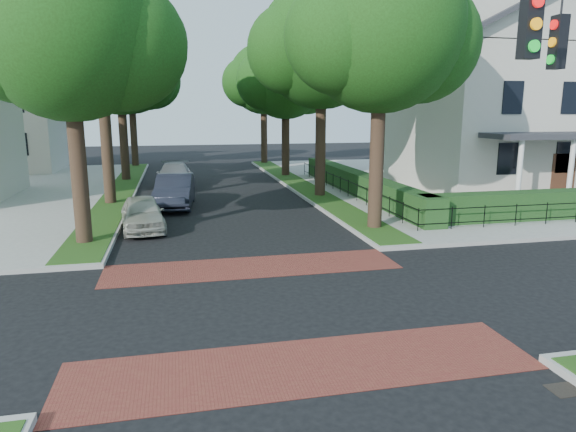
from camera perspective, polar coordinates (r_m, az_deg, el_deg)
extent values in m
plane|color=black|center=(13.01, -1.77, -9.83)|extent=(120.00, 120.00, 0.00)
cube|color=gray|center=(38.05, 22.57, 3.76)|extent=(30.00, 30.00, 0.15)
cube|color=maroon|center=(15.98, -3.90, -5.67)|extent=(9.00, 2.20, 0.01)
cube|color=maroon|center=(10.16, 1.71, -16.31)|extent=(9.00, 2.20, 0.01)
cube|color=black|center=(10.61, 28.64, -16.56)|extent=(0.65, 0.45, 0.01)
cube|color=#254A15|center=(32.24, 1.39, 3.52)|extent=(1.60, 29.80, 0.02)
cube|color=#254A15|center=(31.50, -18.09, 2.74)|extent=(1.60, 29.80, 0.02)
cylinder|color=black|center=(20.42, 9.91, 8.90)|extent=(0.56, 0.56, 7.35)
sphere|color=#19390F|center=(20.61, 10.32, 19.75)|extent=(6.20, 6.20, 6.20)
sphere|color=#19390F|center=(21.52, 14.37, 18.15)|extent=(4.65, 4.65, 4.65)
sphere|color=#19390F|center=(19.85, 6.14, 19.30)|extent=(4.34, 4.34, 4.34)
sphere|color=#19390F|center=(22.15, 8.99, 20.53)|extent=(4.03, 4.03, 4.03)
cylinder|color=black|center=(27.98, 3.66, 10.14)|extent=(0.56, 0.56, 7.70)
sphere|color=#19390F|center=(28.16, 3.77, 18.44)|extent=(6.60, 6.60, 6.60)
sphere|color=#19390F|center=(28.95, 7.21, 17.40)|extent=(4.95, 4.95, 4.95)
sphere|color=#19390F|center=(27.53, 0.41, 17.99)|extent=(4.62, 4.62, 4.62)
sphere|color=#19390F|center=(29.83, 3.05, 19.04)|extent=(4.29, 4.29, 4.29)
cylinder|color=black|center=(36.73, -0.27, 9.73)|extent=(0.56, 0.56, 6.65)
sphere|color=#19390F|center=(36.77, -0.28, 15.21)|extent=(5.80, 5.80, 5.80)
sphere|color=#19390F|center=(37.41, 2.09, 14.53)|extent=(4.35, 4.35, 4.35)
sphere|color=#19390F|center=(36.28, -2.53, 14.77)|extent=(4.06, 4.06, 4.06)
sphere|color=#19390F|center=(38.24, -0.60, 15.83)|extent=(3.77, 3.77, 3.77)
cylinder|color=black|center=(45.56, -2.69, 10.33)|extent=(0.56, 0.56, 7.00)
sphere|color=#19390F|center=(45.62, -2.74, 14.98)|extent=(6.00, 6.00, 6.00)
sphere|color=#19390F|center=(46.20, -0.71, 14.46)|extent=(4.50, 4.50, 4.50)
sphere|color=#19390F|center=(45.18, -4.63, 14.61)|extent=(4.20, 4.20, 4.20)
sphere|color=#19390F|center=(47.14, -2.94, 15.48)|extent=(3.90, 3.90, 3.90)
cylinder|color=black|center=(19.21, -22.44, 7.50)|extent=(0.56, 0.56, 7.00)
sphere|color=#19390F|center=(19.35, -23.34, 18.47)|extent=(6.00, 6.00, 6.00)
sphere|color=#19390F|center=(19.38, -18.05, 17.63)|extent=(4.50, 4.50, 4.50)
sphere|color=#19390F|center=(19.43, -27.92, 17.15)|extent=(4.20, 4.20, 4.20)
sphere|color=#19390F|center=(20.86, -22.38, 19.37)|extent=(3.90, 3.90, 3.90)
cylinder|color=black|center=(27.10, -19.66, 9.81)|extent=(0.56, 0.56, 8.05)
sphere|color=#19390F|center=(27.33, -20.31, 18.74)|extent=(6.40, 6.40, 6.40)
sphere|color=#19390F|center=(27.43, -16.33, 18.11)|extent=(4.80, 4.80, 4.80)
sphere|color=#19390F|center=(27.34, -23.81, 17.84)|extent=(4.48, 4.48, 4.48)
sphere|color=#19390F|center=(28.97, -19.74, 19.34)|extent=(4.16, 4.16, 4.16)
cylinder|color=black|center=(36.06, -17.86, 9.30)|extent=(0.56, 0.56, 6.86)
sphere|color=#19390F|center=(36.12, -18.24, 15.04)|extent=(5.60, 5.60, 5.60)
sphere|color=#19390F|center=(36.29, -15.65, 14.54)|extent=(4.20, 4.20, 4.20)
sphere|color=#19390F|center=(36.06, -20.52, 14.42)|extent=(3.92, 3.92, 3.92)
sphere|color=#19390F|center=(37.54, -17.92, 15.69)|extent=(3.64, 3.64, 3.64)
cylinder|color=black|center=(45.02, -16.84, 9.92)|extent=(0.56, 0.56, 7.14)
sphere|color=#19390F|center=(45.09, -17.13, 14.71)|extent=(6.20, 6.20, 6.20)
sphere|color=#19390F|center=(45.28, -14.85, 14.31)|extent=(4.65, 4.65, 4.65)
sphere|color=#19390F|center=(45.02, -19.15, 14.21)|extent=(4.34, 4.34, 4.34)
sphere|color=#19390F|center=(46.66, -16.89, 15.23)|extent=(4.03, 4.03, 4.03)
cube|color=#143C19|center=(28.94, 7.77, 3.65)|extent=(1.00, 18.00, 1.20)
cube|color=beige|center=(34.16, 23.21, 9.77)|extent=(12.00, 10.00, 8.00)
cylinder|color=white|center=(26.05, 24.33, 4.59)|extent=(0.24, 0.24, 3.00)
cylinder|color=white|center=(27.78, 28.92, 4.55)|extent=(0.24, 0.24, 3.00)
cube|color=maroon|center=(43.75, -27.40, 15.33)|extent=(0.80, 0.80, 3.64)
cube|color=black|center=(9.16, 25.34, 18.61)|extent=(0.28, 0.22, 1.00)
cylinder|color=red|center=(9.11, 26.05, 20.65)|extent=(0.18, 0.05, 0.18)
cylinder|color=orange|center=(9.06, 25.86, 18.66)|extent=(0.18, 0.05, 0.18)
cylinder|color=#0CB226|center=(9.02, 25.67, 16.66)|extent=(0.18, 0.05, 0.18)
cube|color=black|center=(11.65, 27.81, 16.69)|extent=(0.22, 0.28, 1.00)
cylinder|color=red|center=(11.61, 27.45, 18.34)|extent=(0.05, 0.18, 0.18)
cylinder|color=orange|center=(11.57, 27.29, 16.78)|extent=(0.05, 0.18, 0.18)
cylinder|color=#0CB226|center=(11.54, 27.14, 15.21)|extent=(0.05, 0.18, 0.18)
imported|color=#B1B09F|center=(21.45, -15.88, 0.29)|extent=(2.06, 4.18, 1.37)
imported|color=black|center=(26.13, -12.46, 2.75)|extent=(2.16, 5.08, 1.63)
imported|color=gray|center=(32.76, -12.50, 4.41)|extent=(2.30, 5.22, 1.49)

